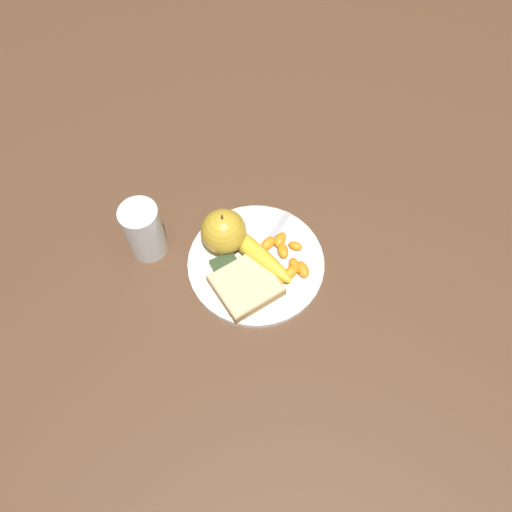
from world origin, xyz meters
The scene contains 18 objects.
ground_plane centered at (0.00, 0.00, 0.00)m, with size 3.00×3.00×0.00m, color brown.
plate centered at (0.00, 0.00, 0.01)m, with size 0.24×0.24×0.01m.
juice_glass centered at (-0.16, 0.12, 0.05)m, with size 0.07×0.07×0.11m.
apple centered at (-0.03, 0.06, 0.05)m, with size 0.08×0.08×0.09m.
banana centered at (0.00, 0.02, 0.03)m, with size 0.10×0.18×0.03m.
bread_slice centered at (-0.04, -0.04, 0.02)m, with size 0.11×0.11×0.02m.
fork centered at (0.00, 0.00, 0.01)m, with size 0.17×0.12×0.00m.
jam_packet centered at (-0.06, 0.01, 0.02)m, with size 0.05×0.04×0.02m.
orange_segment_0 centered at (0.00, -0.01, 0.02)m, with size 0.03×0.03×0.01m.
orange_segment_1 centered at (0.06, 0.02, 0.02)m, with size 0.04×0.03×0.02m.
orange_segment_2 centered at (0.06, -0.05, 0.02)m, with size 0.02×0.03×0.02m.
orange_segment_3 centered at (0.05, -0.01, 0.02)m, with size 0.03×0.03×0.02m.
orange_segment_4 centered at (0.02, -0.05, 0.02)m, with size 0.03×0.04×0.02m.
orange_segment_5 centered at (0.03, 0.02, 0.02)m, with size 0.04×0.03×0.02m.
orange_segment_6 centered at (0.03, -0.04, 0.02)m, with size 0.03×0.03×0.01m.
orange_segment_7 centered at (0.06, -0.04, 0.02)m, with size 0.02×0.03×0.02m.
orange_segment_8 centered at (0.04, -0.05, 0.02)m, with size 0.04×0.03×0.02m.
orange_segment_9 centered at (0.08, -0.01, 0.02)m, with size 0.03×0.03×0.01m.
Camera 1 is at (-0.18, -0.38, 0.79)m, focal length 35.00 mm.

